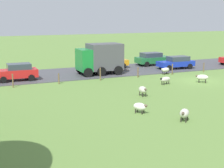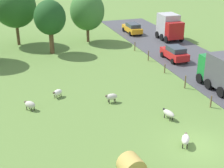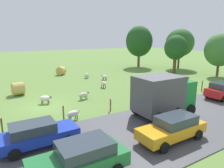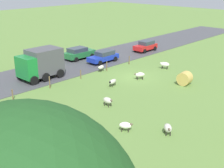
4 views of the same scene
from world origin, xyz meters
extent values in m
plane|color=olive|center=(0.00, 0.00, 0.00)|extent=(160.00, 160.00, 0.00)
ellipsoid|color=silver|center=(-0.82, 0.28, 0.53)|extent=(1.04, 1.22, 0.52)
ellipsoid|color=brown|center=(-0.53, 0.72, 0.64)|extent=(0.29, 0.32, 0.20)
cylinder|color=#2D2823|center=(-0.78, 0.61, 0.17)|extent=(0.07, 0.07, 0.33)
cylinder|color=#2D2823|center=(-0.53, 0.46, 0.17)|extent=(0.07, 0.07, 0.33)
cylinder|color=#2D2823|center=(-1.11, 0.10, 0.17)|extent=(0.07, 0.07, 0.33)
cylinder|color=#2D2823|center=(-0.87, -0.06, 0.17)|extent=(0.07, 0.07, 0.33)
ellipsoid|color=beige|center=(-0.14, 3.99, 0.49)|extent=(0.74, 1.26, 0.47)
ellipsoid|color=black|center=(-0.27, 4.54, 0.60)|extent=(0.24, 0.29, 0.20)
cylinder|color=#2D2823|center=(-0.34, 4.28, 0.16)|extent=(0.07, 0.07, 0.31)
cylinder|color=#2D2823|center=(-0.09, 4.34, 0.16)|extent=(0.07, 0.07, 0.31)
cylinder|color=#2D2823|center=(-0.19, 3.65, 0.16)|extent=(0.07, 0.07, 0.31)
cylinder|color=#2D2823|center=(0.06, 3.71, 0.16)|extent=(0.07, 0.07, 0.31)
ellipsoid|color=beige|center=(-10.19, 8.91, 0.51)|extent=(1.07, 1.07, 0.55)
ellipsoid|color=brown|center=(-10.51, 9.24, 0.63)|extent=(0.31, 0.31, 0.20)
cylinder|color=#2D2823|center=(-10.48, 8.99, 0.15)|extent=(0.07, 0.07, 0.30)
cylinder|color=#2D2823|center=(-10.27, 9.21, 0.15)|extent=(0.07, 0.07, 0.30)
cylinder|color=#2D2823|center=(-10.11, 8.62, 0.15)|extent=(0.07, 0.07, 0.30)
cylinder|color=#2D2823|center=(-9.90, 8.83, 0.15)|extent=(0.07, 0.07, 0.30)
ellipsoid|color=beige|center=(-3.42, 8.17, 0.54)|extent=(0.99, 0.56, 0.53)
ellipsoid|color=brown|center=(-3.88, 8.18, 0.66)|extent=(0.26, 0.19, 0.20)
cylinder|color=#2D2823|center=(-3.69, 8.03, 0.17)|extent=(0.07, 0.07, 0.34)
cylinder|color=#2D2823|center=(-3.68, 8.33, 0.17)|extent=(0.07, 0.07, 0.34)
cylinder|color=#2D2823|center=(-3.15, 8.02, 0.17)|extent=(0.07, 0.07, 0.34)
cylinder|color=#2D2823|center=(-3.14, 8.31, 0.17)|extent=(0.07, 0.07, 0.34)
ellipsoid|color=white|center=(-7.63, 10.66, 0.47)|extent=(1.03, 0.92, 0.49)
ellipsoid|color=brown|center=(-7.99, 10.42, 0.58)|extent=(0.32, 0.29, 0.20)
cylinder|color=#2D2823|center=(-7.76, 10.41, 0.14)|extent=(0.07, 0.07, 0.29)
cylinder|color=#2D2823|center=(-7.91, 10.64, 0.14)|extent=(0.07, 0.07, 0.29)
cylinder|color=#2D2823|center=(-7.35, 10.69, 0.14)|extent=(0.07, 0.07, 0.29)
cylinder|color=#2D2823|center=(-7.50, 10.92, 0.14)|extent=(0.07, 0.07, 0.29)
cylinder|color=tan|center=(-5.41, -1.53, 0.70)|extent=(1.54, 1.32, 1.41)
cylinder|color=brown|center=(-0.49, 27.70, 1.16)|extent=(0.40, 0.40, 2.32)
ellipsoid|color=#3D7533|center=(-0.49, 27.70, 4.28)|extent=(4.69, 4.69, 5.23)
cylinder|color=brown|center=(-6.10, 23.86, 1.46)|extent=(0.56, 0.56, 2.93)
ellipsoid|color=#1E4C1E|center=(-6.10, 23.86, 4.50)|extent=(3.84, 3.84, 4.21)
cylinder|color=brown|center=(-9.85, 29.16, 1.54)|extent=(0.40, 0.40, 3.07)
ellipsoid|color=#285B23|center=(-9.85, 29.16, 5.12)|extent=(5.50, 5.50, 5.47)
cylinder|color=brown|center=(4.11, 4.69, 0.52)|extent=(0.12, 0.12, 1.05)
cylinder|color=brown|center=(4.11, 8.90, 0.64)|extent=(0.12, 0.12, 1.28)
cylinder|color=brown|center=(4.11, 13.12, 0.50)|extent=(0.12, 0.12, 1.01)
cylinder|color=brown|center=(4.11, 17.34, 0.62)|extent=(0.12, 0.12, 1.24)
cylinder|color=brown|center=(4.11, 21.55, 0.59)|extent=(0.12, 0.12, 1.19)
cube|color=#B21919|center=(10.73, 23.47, 1.69)|extent=(2.35, 1.20, 2.30)
cube|color=#B2B2B7|center=(10.73, 25.47, 2.08)|extent=(2.35, 2.79, 3.09)
cylinder|color=black|center=(11.91, 23.47, 0.54)|extent=(0.30, 0.96, 0.96)
cylinder|color=black|center=(9.56, 23.47, 0.54)|extent=(0.30, 0.96, 0.96)
cylinder|color=black|center=(11.91, 24.77, 0.54)|extent=(0.30, 0.96, 0.96)
cylinder|color=black|center=(9.56, 24.77, 0.54)|extent=(0.30, 0.96, 0.96)
cylinder|color=black|center=(11.91, 26.31, 0.54)|extent=(0.30, 0.96, 0.96)
cylinder|color=black|center=(9.56, 26.31, 0.54)|extent=(0.30, 0.96, 0.96)
cube|color=#197F33|center=(7.36, 9.49, 1.69)|extent=(2.60, 1.20, 2.30)
cylinder|color=black|center=(6.06, 9.49, 0.54)|extent=(0.30, 0.96, 0.96)
cylinder|color=black|center=(8.65, 9.49, 0.54)|extent=(0.30, 0.96, 0.96)
cylinder|color=black|center=(6.06, 8.01, 0.54)|extent=(0.30, 0.96, 0.96)
cylinder|color=black|center=(6.06, 6.06, 0.54)|extent=(0.30, 0.96, 0.96)
cube|color=orange|center=(7.09, 30.08, 0.73)|extent=(1.75, 4.42, 0.71)
cube|color=#333D47|center=(7.09, 29.75, 1.37)|extent=(1.54, 2.43, 0.56)
cylinder|color=black|center=(6.22, 31.52, 0.38)|extent=(0.22, 0.64, 0.64)
cylinder|color=black|center=(7.97, 31.52, 0.38)|extent=(0.22, 0.64, 0.64)
cylinder|color=black|center=(6.22, 28.64, 0.38)|extent=(0.22, 0.64, 0.64)
cylinder|color=black|center=(7.97, 28.64, 0.38)|extent=(0.22, 0.64, 0.64)
cube|color=red|center=(7.11, 16.63, 0.77)|extent=(1.78, 4.06, 0.78)
cube|color=#333D47|center=(7.11, 16.32, 1.44)|extent=(1.57, 2.23, 0.56)
cylinder|color=black|center=(6.21, 17.95, 0.38)|extent=(0.22, 0.64, 0.64)
cylinder|color=black|center=(8.00, 17.95, 0.38)|extent=(0.22, 0.64, 0.64)
cylinder|color=black|center=(6.21, 15.31, 0.38)|extent=(0.22, 0.64, 0.64)
cylinder|color=black|center=(8.00, 15.31, 0.38)|extent=(0.22, 0.64, 0.64)
camera|label=1|loc=(-26.96, 20.97, 6.50)|focal=54.61mm
camera|label=2|loc=(-11.33, -15.89, 12.40)|focal=52.46mm
camera|label=3|loc=(18.77, -4.06, 6.34)|focal=32.96mm
camera|label=4|loc=(-20.88, 26.28, 10.88)|focal=49.36mm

